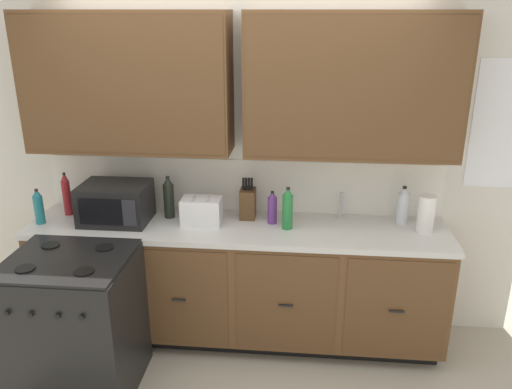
% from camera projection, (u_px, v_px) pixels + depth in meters
% --- Properties ---
extents(ground_plane, '(8.00, 8.00, 0.00)m').
position_uv_depth(ground_plane, '(233.00, 361.00, 3.69)').
color(ground_plane, '#B2A893').
extents(wall_unit, '(4.16, 0.40, 2.46)m').
position_uv_depth(wall_unit, '(240.00, 118.00, 3.59)').
color(wall_unit, silver).
rests_on(wall_unit, ground_plane).
extents(counter_run, '(2.99, 0.64, 0.93)m').
position_uv_depth(counter_run, '(238.00, 281.00, 3.81)').
color(counter_run, black).
rests_on(counter_run, ground_plane).
extents(stove_range, '(0.76, 0.68, 0.95)m').
position_uv_depth(stove_range, '(76.00, 324.00, 3.31)').
color(stove_range, black).
rests_on(stove_range, ground_plane).
extents(microwave, '(0.48, 0.37, 0.28)m').
position_uv_depth(microwave, '(115.00, 203.00, 3.69)').
color(microwave, black).
rests_on(microwave, counter_run).
extents(toaster, '(0.28, 0.18, 0.19)m').
position_uv_depth(toaster, '(202.00, 211.00, 3.66)').
color(toaster, white).
rests_on(toaster, counter_run).
extents(knife_block, '(0.11, 0.14, 0.31)m').
position_uv_depth(knife_block, '(248.00, 203.00, 3.76)').
color(knife_block, '#52361E').
rests_on(knife_block, counter_run).
extents(sink_faucet, '(0.02, 0.02, 0.20)m').
position_uv_depth(sink_faucet, '(341.00, 205.00, 3.75)').
color(sink_faucet, '#B2B5BA').
rests_on(sink_faucet, counter_run).
extents(paper_towel_roll, '(0.12, 0.12, 0.26)m').
position_uv_depth(paper_towel_roll, '(426.00, 214.00, 3.52)').
color(paper_towel_roll, white).
rests_on(paper_towel_roll, counter_run).
extents(bottle_dark, '(0.08, 0.08, 0.32)m').
position_uv_depth(bottle_dark, '(169.00, 197.00, 3.75)').
color(bottle_dark, black).
rests_on(bottle_dark, counter_run).
extents(bottle_violet, '(0.07, 0.07, 0.24)m').
position_uv_depth(bottle_violet, '(272.00, 208.00, 3.66)').
color(bottle_violet, '#663384').
rests_on(bottle_violet, counter_run).
extents(bottle_red, '(0.06, 0.06, 0.33)m').
position_uv_depth(bottle_red, '(67.00, 194.00, 3.80)').
color(bottle_red, maroon).
rests_on(bottle_red, counter_run).
extents(bottle_teal, '(0.07, 0.07, 0.26)m').
position_uv_depth(bottle_teal, '(39.00, 207.00, 3.66)').
color(bottle_teal, '#1E707A').
rests_on(bottle_teal, counter_run).
extents(bottle_green, '(0.07, 0.07, 0.30)m').
position_uv_depth(bottle_green, '(288.00, 209.00, 3.56)').
color(bottle_green, '#237A38').
rests_on(bottle_green, counter_run).
extents(bottle_clear, '(0.08, 0.08, 0.28)m').
position_uv_depth(bottle_clear, '(403.00, 205.00, 3.65)').
color(bottle_clear, silver).
rests_on(bottle_clear, counter_run).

